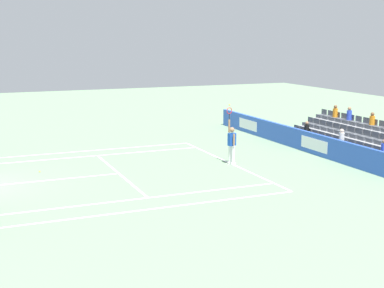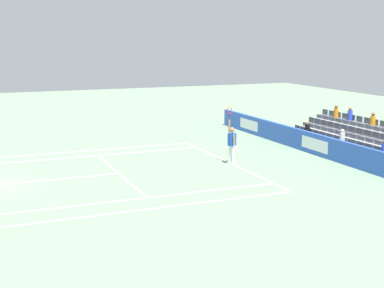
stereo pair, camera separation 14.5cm
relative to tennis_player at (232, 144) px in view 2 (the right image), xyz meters
The scene contains 12 objects.
line_baseline 1.02m from the tennis_player, ahead, with size 10.97×0.10×0.01m, color white.
line_service 5.57m from the tennis_player, 87.45° to the left, with size 8.23×0.10×0.01m, color white.
line_centre_service 8.74m from the tennis_player, 88.39° to the left, with size 0.10×6.40×0.01m, color white.
line_singles_sideline_left 7.43m from the tennis_player, 53.69° to the left, with size 0.10×11.89×0.01m, color white.
line_singles_sideline_right 7.15m from the tennis_player, 123.13° to the left, with size 0.10×11.89×0.01m, color white.
line_doubles_sideline_left 8.31m from the tennis_player, 45.99° to the left, with size 0.10×11.89×0.01m, color white.
line_doubles_sideline_right 7.98m from the tennis_player, 131.46° to the left, with size 0.10×11.89×0.01m, color white.
line_centre_mark 1.02m from the tennis_player, 19.52° to the left, with size 0.10×0.20×0.01m, color white.
sponsor_barrier 5.00m from the tennis_player, 87.19° to the right, with size 21.31×0.22×1.09m.
tennis_player is the anchor object (origin of this frame).
stadium_stand 7.30m from the tennis_player, 88.17° to the right, with size 8.06×2.85×2.20m.
loose_tennis_ball 8.94m from the tennis_player, 78.06° to the left, with size 0.07×0.07×0.07m, color #D1E533.
Camera 2 is at (-23.33, -0.29, 5.96)m, focal length 51.74 mm.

